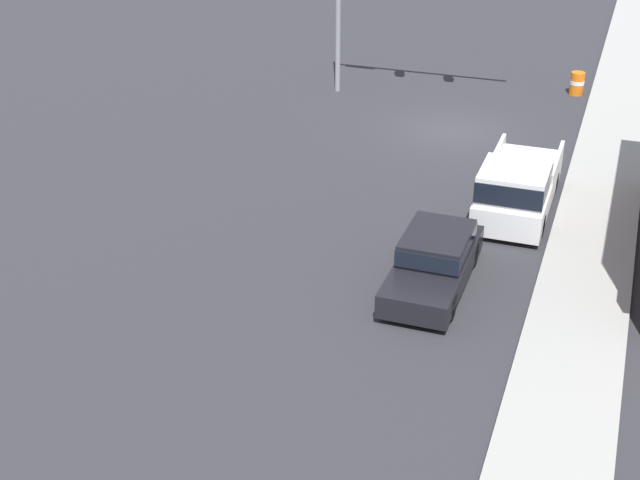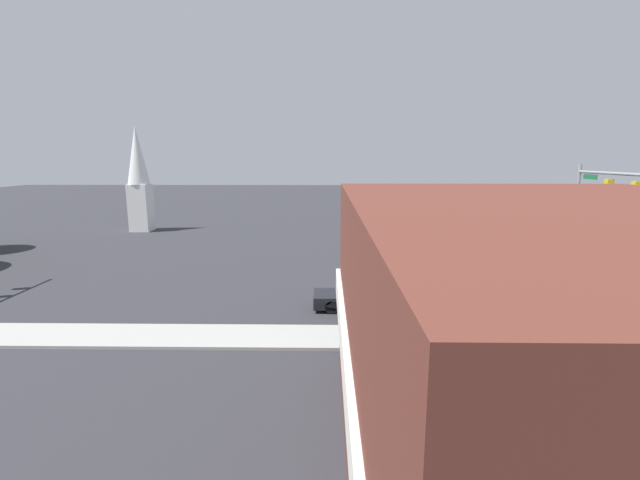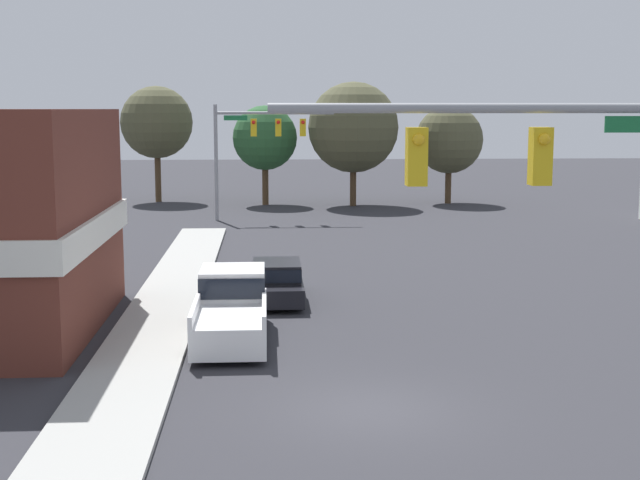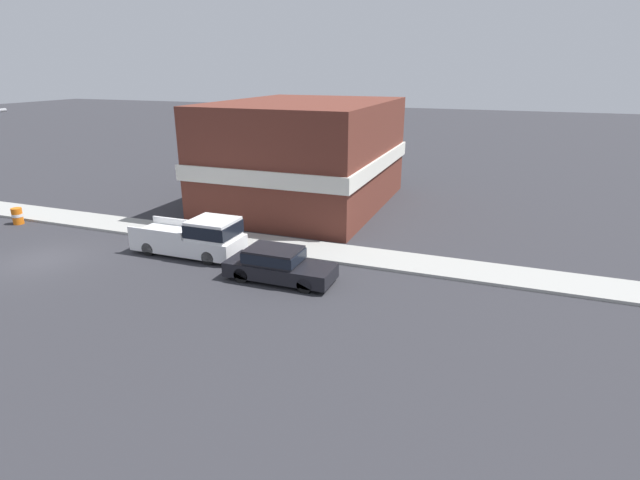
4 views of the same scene
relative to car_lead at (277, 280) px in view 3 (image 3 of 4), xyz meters
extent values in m
plane|color=#2D2D33|center=(1.90, -11.58, -0.75)|extent=(200.00, 200.00, 0.00)
cube|color=#9E9E99|center=(-3.80, -11.58, -0.68)|extent=(2.40, 60.00, 0.14)
cylinder|color=gray|center=(3.71, -14.78, 5.96)|extent=(8.01, 0.18, 0.18)
cube|color=gold|center=(4.65, -14.78, 5.10)|extent=(0.36, 0.36, 1.05)
sphere|color=yellow|center=(4.65, -14.98, 5.41)|extent=(0.22, 0.22, 0.22)
cube|color=gold|center=(2.38, -14.78, 5.10)|extent=(0.36, 0.36, 1.05)
sphere|color=yellow|center=(2.38, -14.98, 5.41)|extent=(0.22, 0.22, 0.22)
cylinder|color=gray|center=(-3.33, 23.05, 2.73)|extent=(0.22, 0.22, 6.95)
cylinder|color=gray|center=(0.21, 23.05, 5.70)|extent=(7.09, 0.18, 0.18)
cube|color=gold|center=(-1.06, 23.05, 4.84)|extent=(0.36, 0.36, 1.05)
sphere|color=red|center=(-1.06, 22.85, 5.15)|extent=(0.22, 0.22, 0.22)
cube|color=gold|center=(0.41, 23.05, 4.84)|extent=(0.36, 0.36, 1.05)
sphere|color=red|center=(0.41, 22.85, 5.15)|extent=(0.22, 0.22, 0.22)
cube|color=gold|center=(1.88, 23.05, 4.84)|extent=(0.36, 0.36, 1.05)
sphere|color=red|center=(1.88, 22.85, 5.15)|extent=(0.22, 0.22, 0.22)
cube|color=#196B38|center=(-2.13, 23.05, 5.41)|extent=(1.40, 0.04, 0.30)
cylinder|color=black|center=(-0.79, 1.58, -0.42)|extent=(0.22, 0.66, 0.66)
cylinder|color=black|center=(0.79, 1.58, -0.42)|extent=(0.22, 0.66, 0.66)
cylinder|color=black|center=(-0.79, -1.34, -0.42)|extent=(0.22, 0.66, 0.66)
cylinder|color=black|center=(0.79, -1.34, -0.42)|extent=(0.22, 0.66, 0.66)
cube|color=black|center=(0.00, 0.12, -0.25)|extent=(1.79, 4.71, 0.62)
cube|color=black|center=(0.00, -0.16, 0.37)|extent=(1.65, 2.26, 0.62)
cube|color=black|center=(0.00, -0.16, 0.37)|extent=(1.67, 2.35, 0.44)
cylinder|color=black|center=(-2.29, -3.79, -0.42)|extent=(0.22, 0.66, 0.66)
cylinder|color=black|center=(-0.47, -3.79, -0.42)|extent=(0.22, 0.66, 0.66)
cylinder|color=black|center=(-2.29, -7.19, -0.42)|extent=(0.22, 0.66, 0.66)
cylinder|color=black|center=(-0.47, -7.19, -0.42)|extent=(0.22, 0.66, 0.66)
cube|color=white|center=(-1.38, -5.49, -0.14)|extent=(2.03, 5.48, 0.85)
cube|color=white|center=(-1.38, -3.99, 0.72)|extent=(1.93, 2.08, 0.88)
cube|color=black|center=(-1.38, -3.99, 0.72)|extent=(1.95, 2.17, 0.62)
cube|color=white|center=(-2.34, -6.68, 0.46)|extent=(0.12, 3.10, 0.35)
cube|color=white|center=(-0.42, -6.68, 0.46)|extent=(0.12, 3.10, 0.35)
cylinder|color=#4C3823|center=(-8.19, 34.42, 0.96)|extent=(0.44, 0.44, 3.41)
sphere|color=#4C4C33|center=(-8.19, 34.42, 4.99)|extent=(5.19, 5.19, 5.19)
cylinder|color=#4C3823|center=(-0.41, 31.90, 0.58)|extent=(0.44, 0.44, 2.66)
sphere|color=#28562D|center=(-0.41, 31.90, 3.94)|extent=(4.50, 4.50, 4.50)
cylinder|color=#4C3823|center=(5.68, 30.76, 0.56)|extent=(0.44, 0.44, 2.62)
sphere|color=#4C4C33|center=(5.68, 30.76, 4.68)|extent=(6.24, 6.24, 6.24)
cylinder|color=#4C3823|center=(12.63, 32.03, 0.44)|extent=(0.44, 0.44, 2.38)
sphere|color=#4C4C33|center=(12.63, 32.03, 3.78)|extent=(4.78, 4.78, 4.78)
camera|label=1|loc=(-4.12, 20.32, 11.16)|focal=50.00mm
camera|label=2|loc=(-20.92, 1.84, 6.84)|focal=24.00mm
camera|label=3|loc=(-0.33, -30.71, 5.95)|focal=50.00mm
camera|label=4|loc=(17.90, 8.71, 7.96)|focal=28.00mm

